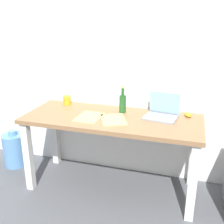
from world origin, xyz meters
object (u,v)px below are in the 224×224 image
desk (112,128)px  water_cooler_jug (15,149)px  laptop_right (162,113)px  beer_bottle (123,103)px  coffee_mug (67,100)px  computer_mouse (188,115)px

desk → water_cooler_jug: 1.29m
laptop_right → water_cooler_jug: laptop_right is taller
desk → water_cooler_jug: (-1.20, 0.09, -0.45)m
beer_bottle → coffee_mug: size_ratio=2.69×
computer_mouse → laptop_right: bearing=-176.4°
beer_bottle → water_cooler_jug: bearing=-176.6°
water_cooler_jug → laptop_right: bearing=1.4°
beer_bottle → water_cooler_jug: (-1.26, -0.08, -0.66)m
computer_mouse → coffee_mug: (-1.25, 0.01, 0.03)m
desk → water_cooler_jug: size_ratio=3.88×
desk → laptop_right: size_ratio=5.09×
desk → coffee_mug: 0.64m
desk → computer_mouse: 0.73m
beer_bottle → computer_mouse: size_ratio=2.56×
computer_mouse → beer_bottle: bearing=167.1°
coffee_mug → beer_bottle: bearing=-6.2°
beer_bottle → coffee_mug: 0.64m
laptop_right → computer_mouse: (0.24, 0.10, -0.03)m
desk → laptop_right: laptop_right is taller
laptop_right → computer_mouse: 0.26m
laptop_right → coffee_mug: laptop_right is taller
desk → coffee_mug: (-0.57, 0.23, 0.16)m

